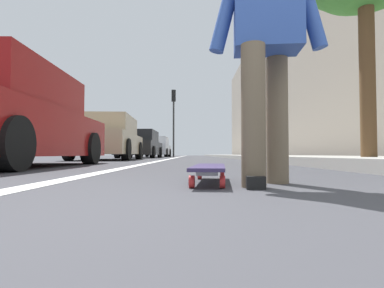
{
  "coord_description": "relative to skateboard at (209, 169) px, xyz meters",
  "views": [
    {
      "loc": [
        -0.42,
        0.23,
        0.19
      ],
      "look_at": [
        11.96,
        0.27,
        0.62
      ],
      "focal_mm": 28.04,
      "sensor_mm": 36.0,
      "label": 1
    }
  ],
  "objects": [
    {
      "name": "ground_plane",
      "position": [
        8.45,
        -0.12,
        -0.09
      ],
      "size": [
        80.0,
        80.0,
        0.0
      ],
      "primitive_type": "plane",
      "color": "#38383D"
    },
    {
      "name": "lane_stripe_white",
      "position": [
        18.45,
        1.05,
        -0.09
      ],
      "size": [
        52.0,
        0.16,
        0.01
      ],
      "primitive_type": "cube",
      "color": "silver",
      "rests_on": "ground"
    },
    {
      "name": "sidewalk_curb",
      "position": [
        16.45,
        -3.18,
        -0.02
      ],
      "size": [
        52.0,
        3.2,
        0.15
      ],
      "primitive_type": "cube",
      "color": "#9E9B93",
      "rests_on": "ground"
    },
    {
      "name": "building_facade",
      "position": [
        20.45,
        -6.03,
        5.27
      ],
      "size": [
        40.0,
        1.2,
        10.74
      ],
      "primitive_type": "cube",
      "color": "gray",
      "rests_on": "ground"
    },
    {
      "name": "skateboard",
      "position": [
        0.0,
        0.0,
        0.0
      ],
      "size": [
        0.86,
        0.28,
        0.11
      ],
      "color": "red",
      "rests_on": "ground"
    },
    {
      "name": "skater_person",
      "position": [
        -0.15,
        -0.35,
        0.84
      ],
      "size": [
        0.45,
        0.72,
        1.64
      ],
      "color": "brown",
      "rests_on": "ground"
    },
    {
      "name": "parked_car_near",
      "position": [
        2.45,
        2.94,
        0.6
      ],
      "size": [
        4.17,
        2.03,
        1.46
      ],
      "color": "maroon",
      "rests_on": "ground"
    },
    {
      "name": "parked_car_mid",
      "position": [
        8.46,
        3.06,
        0.63
      ],
      "size": [
        4.57,
        2.09,
        1.5
      ],
      "color": "tan",
      "rests_on": "ground"
    },
    {
      "name": "parked_car_far",
      "position": [
        14.21,
        2.96,
        0.6
      ],
      "size": [
        4.42,
        2.04,
        1.46
      ],
      "color": "black",
      "rests_on": "ground"
    },
    {
      "name": "parked_car_end",
      "position": [
        20.4,
        2.87,
        0.61
      ],
      "size": [
        4.17,
        2.04,
        1.47
      ],
      "color": "silver",
      "rests_on": "ground"
    },
    {
      "name": "traffic_light",
      "position": [
        18.76,
        1.45,
        3.11
      ],
      "size": [
        0.33,
        0.28,
        4.67
      ],
      "color": "#2D2D2D",
      "rests_on": "ground"
    }
  ]
}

